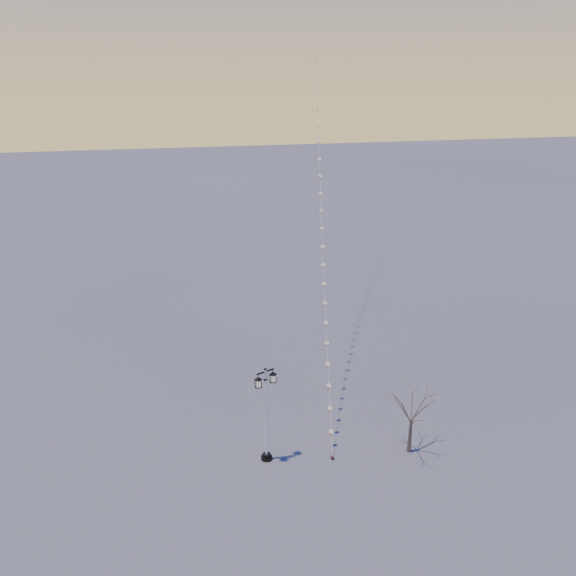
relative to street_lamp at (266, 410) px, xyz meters
name	(u,v)px	position (x,y,z in m)	size (l,w,h in m)	color
ground	(291,466)	(1.14, -0.97, -3.13)	(300.00, 300.00, 0.00)	#575757
street_lamp	(266,410)	(0.00, 0.00, 0.00)	(1.36, 0.86, 5.66)	black
bare_tree	(412,411)	(7.97, -1.25, -0.50)	(2.29, 2.29, 3.79)	#4E3F30
kite_train	(320,136)	(7.96, 16.89, 12.58)	(9.44, 36.18, 31.66)	#361D1A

